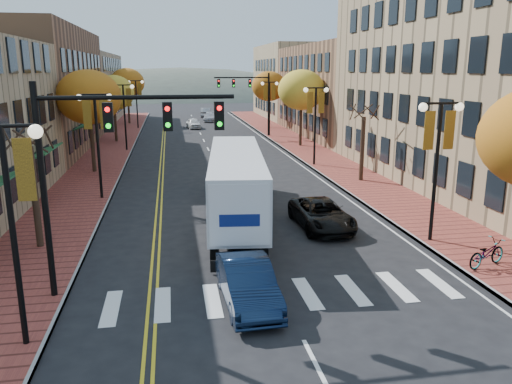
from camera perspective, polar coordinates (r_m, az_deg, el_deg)
name	(u,v)px	position (r m, az deg, el deg)	size (l,w,h in m)	color
ground	(296,325)	(15.29, 4.58, -14.87)	(200.00, 200.00, 0.00)	black
sidewalk_left	(108,154)	(46.39, -16.53, 4.24)	(4.00, 85.00, 0.15)	brown
sidewalk_right	(304,148)	(47.70, 5.53, 4.99)	(4.00, 85.00, 0.15)	brown
building_left_mid	(17,90)	(50.86, -25.63, 10.42)	(12.00, 24.00, 11.00)	brown
building_left_far	(70,89)	(75.26, -20.48, 10.99)	(12.00, 26.00, 9.50)	#9E8966
building_right_mid	(364,91)	(59.23, 12.26, 11.25)	(15.00, 24.00, 10.00)	brown
building_right_far	(311,82)	(80.06, 6.34, 12.41)	(15.00, 20.00, 11.00)	#9E8966
tree_left_a	(35,197)	(22.30, -23.92, -0.57)	(0.28, 0.28, 4.20)	#382619
tree_left_b	(89,97)	(37.45, -18.57, 10.22)	(4.48, 4.48, 7.21)	#382619
tree_left_c	(113,93)	(53.32, -15.99, 10.84)	(4.16, 4.16, 6.69)	#382619
tree_left_d	(127,83)	(71.22, -14.52, 11.99)	(4.61, 4.61, 7.42)	#382619
tree_right_b	(362,149)	(33.76, 12.05, 4.85)	(0.28, 0.28, 4.20)	#382619
tree_right_c	(301,90)	(48.63, 5.21, 11.53)	(4.48, 4.48, 7.21)	#382619
tree_right_d	(269,86)	(64.22, 1.49, 11.98)	(4.35, 4.35, 7.00)	#382619
lamp_left_a	(8,194)	(13.94, -26.46, -0.23)	(1.96, 0.36, 6.05)	black
lamp_left_b	(96,126)	(29.42, -17.77, 7.24)	(1.96, 0.36, 6.05)	black
lamp_left_c	(124,104)	(47.25, -14.85, 9.67)	(1.96, 0.36, 6.05)	black
lamp_left_d	(136,95)	(65.18, -13.52, 10.76)	(1.96, 0.36, 6.05)	black
lamp_right_a	(438,145)	(22.10, 20.09, 5.08)	(1.96, 0.36, 6.05)	black
lamp_right_b	(315,111)	(38.68, 6.82, 9.21)	(1.96, 0.36, 6.05)	black
lamp_right_c	(270,98)	(56.13, 1.56, 10.70)	(1.96, 0.36, 6.05)	black
traffic_mast_near	(105,149)	(16.29, -16.92, 4.72)	(6.10, 0.35, 7.00)	black
traffic_mast_far	(251,92)	(55.74, -0.52, 11.33)	(6.10, 0.34, 7.00)	black
semi_truck	(236,179)	(24.46, -2.33, 1.46)	(3.87, 14.56, 3.60)	black
navy_sedan	(248,283)	(16.17, -0.98, -10.33)	(1.52, 4.35, 1.43)	#0C1A32
black_suv	(322,214)	(23.84, 7.50, -2.53)	(2.23, 4.83, 1.34)	black
car_far_white	(194,123)	(64.99, -7.14, 7.79)	(1.51, 3.75, 1.28)	silver
car_far_silver	(210,117)	(73.54, -5.27, 8.54)	(1.85, 4.54, 1.32)	#B3B2BA
car_far_oncoming	(206,112)	(80.88, -5.77, 9.04)	(1.49, 4.28, 1.41)	#98999F
bicycle	(487,253)	(20.65, 24.86, -6.36)	(0.68, 1.95, 1.03)	gray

